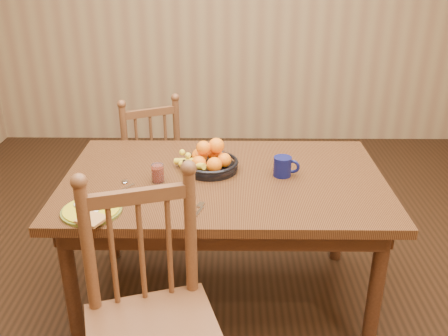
{
  "coord_description": "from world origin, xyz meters",
  "views": [
    {
      "loc": [
        0.02,
        -2.25,
        1.82
      ],
      "look_at": [
        0.0,
        0.0,
        0.8
      ],
      "focal_mm": 40.0,
      "sensor_mm": 36.0,
      "label": 1
    }
  ],
  "objects_px": {
    "dining_table": "(224,192)",
    "fruit_bowl": "(209,161)",
    "chair_far": "(147,162)",
    "coffee_mug": "(283,166)",
    "chair_near": "(152,323)",
    "breakfast_plate": "(92,210)"
  },
  "relations": [
    {
      "from": "dining_table",
      "to": "fruit_bowl",
      "type": "height_order",
      "value": "fruit_bowl"
    },
    {
      "from": "chair_far",
      "to": "coffee_mug",
      "type": "distance_m",
      "value": 1.23
    },
    {
      "from": "coffee_mug",
      "to": "chair_near",
      "type": "bearing_deg",
      "value": -124.69
    },
    {
      "from": "dining_table",
      "to": "coffee_mug",
      "type": "xyz_separation_m",
      "value": [
        0.3,
        0.02,
        0.14
      ]
    },
    {
      "from": "coffee_mug",
      "to": "breakfast_plate",
      "type": "bearing_deg",
      "value": -155.84
    },
    {
      "from": "chair_near",
      "to": "coffee_mug",
      "type": "bearing_deg",
      "value": 38.03
    },
    {
      "from": "chair_far",
      "to": "fruit_bowl",
      "type": "bearing_deg",
      "value": 96.06
    },
    {
      "from": "dining_table",
      "to": "chair_far",
      "type": "relative_size",
      "value": 1.73
    },
    {
      "from": "chair_far",
      "to": "dining_table",
      "type": "bearing_deg",
      "value": 97.29
    },
    {
      "from": "dining_table",
      "to": "chair_near",
      "type": "relative_size",
      "value": 1.51
    },
    {
      "from": "breakfast_plate",
      "to": "fruit_bowl",
      "type": "xyz_separation_m",
      "value": [
        0.49,
        0.45,
        0.04
      ]
    },
    {
      "from": "chair_near",
      "to": "coffee_mug",
      "type": "height_order",
      "value": "chair_near"
    },
    {
      "from": "chair_far",
      "to": "fruit_bowl",
      "type": "distance_m",
      "value": 0.96
    },
    {
      "from": "coffee_mug",
      "to": "chair_far",
      "type": "bearing_deg",
      "value": 134.79
    },
    {
      "from": "fruit_bowl",
      "to": "chair_far",
      "type": "bearing_deg",
      "value": 120.64
    },
    {
      "from": "dining_table",
      "to": "breakfast_plate",
      "type": "distance_m",
      "value": 0.69
    },
    {
      "from": "breakfast_plate",
      "to": "coffee_mug",
      "type": "height_order",
      "value": "coffee_mug"
    },
    {
      "from": "coffee_mug",
      "to": "fruit_bowl",
      "type": "bearing_deg",
      "value": 170.09
    },
    {
      "from": "breakfast_plate",
      "to": "fruit_bowl",
      "type": "relative_size",
      "value": 0.94
    },
    {
      "from": "chair_far",
      "to": "coffee_mug",
      "type": "bearing_deg",
      "value": 110.21
    },
    {
      "from": "chair_far",
      "to": "chair_near",
      "type": "distance_m",
      "value": 1.67
    },
    {
      "from": "chair_near",
      "to": "coffee_mug",
      "type": "relative_size",
      "value": 7.93
    }
  ]
}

